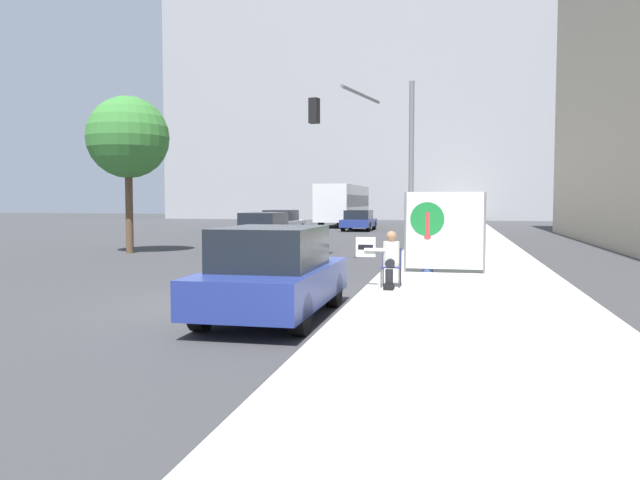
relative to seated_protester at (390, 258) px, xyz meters
name	(u,v)px	position (x,y,z in m)	size (l,w,h in m)	color
ground_plane	(244,306)	(-2.55, -1.88, -0.79)	(160.00, 160.00, 0.00)	#38383A
sidewalk_curb	(462,247)	(1.64, 13.12, -0.71)	(4.31, 90.00, 0.18)	#B7B2A8
building_backdrop_far	(402,108)	(-4.55, 57.99, 11.59)	(52.00, 12.00, 24.76)	#99999E
seated_protester	(390,258)	(0.00, 0.00, 0.00)	(0.94, 0.77, 1.17)	#474C56
jogger_on_sidewalk	(428,237)	(0.65, 3.01, 0.27)	(0.34, 0.34, 1.74)	#334775
protest_banner	(444,230)	(1.05, 2.87, 0.45)	(1.99, 0.06, 2.02)	slate
traffic_light_pole	(372,139)	(-1.31, 7.21, 3.16)	(3.55, 3.31, 5.53)	slate
parked_car_curbside	(273,273)	(-1.65, -2.95, -0.03)	(1.77, 4.13, 1.54)	navy
car_on_road_nearest	(265,231)	(-6.41, 11.93, -0.05)	(1.70, 4.58, 1.50)	navy
car_on_road_midblock	(282,222)	(-8.68, 22.61, -0.07)	(1.86, 4.40, 1.45)	white
car_on_road_distant	(359,220)	(-4.94, 28.40, -0.10)	(1.89, 4.69, 1.36)	navy
city_bus_on_road	(344,203)	(-7.36, 36.29, 1.05)	(2.48, 11.73, 3.21)	silver
street_tree_near_curb	(128,138)	(-10.72, 8.60, 3.54)	(3.06, 3.06, 5.89)	brown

